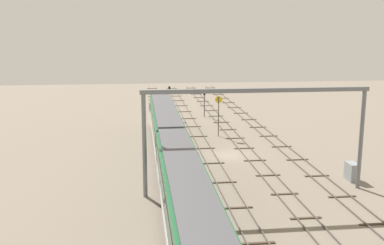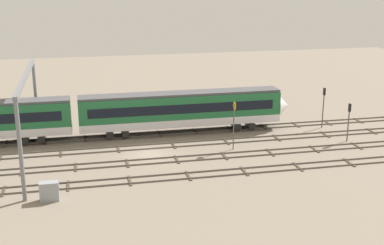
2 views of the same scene
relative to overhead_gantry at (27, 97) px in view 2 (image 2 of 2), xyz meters
name	(u,v)px [view 2 (image 2 of 2)]	position (x,y,z in m)	size (l,w,h in m)	color
ground_plane	(149,154)	(11.86, -0.11, -6.84)	(138.28, 138.28, 0.00)	gray
track_near_foreground	(159,178)	(11.86, -7.05, -6.77)	(122.28, 2.40, 0.16)	#59544C
track_second_near	(152,161)	(11.86, -2.42, -6.77)	(122.28, 2.40, 0.16)	#59544C
track_middle	(146,147)	(11.86, 2.21, -6.77)	(122.28, 2.40, 0.16)	#59544C
track_with_train	(141,135)	(11.86, 6.84, -6.77)	(122.28, 2.40, 0.16)	#59544C
overhead_gantry	(27,97)	(0.00, 0.00, 0.00)	(0.40, 19.43, 9.07)	slate
speed_sign_mid_trackside	(234,119)	(21.06, -0.47, -3.40)	(0.14, 0.91, 5.33)	#4C4C51
signal_light_trackside_approach	(349,117)	(34.62, -0.52, -3.94)	(0.31, 0.32, 4.41)	#4C4C51
signal_light_trackside_departure	(324,102)	(34.24, 5.07, -3.57)	(0.31, 0.32, 5.05)	#4C4C51
relay_cabinet	(49,191)	(2.05, -9.81, -6.01)	(1.60, 0.82, 1.66)	gray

